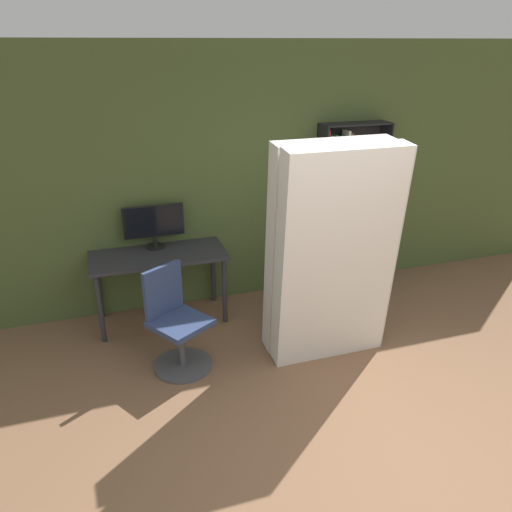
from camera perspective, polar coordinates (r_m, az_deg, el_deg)
ground_plane at (r=3.69m, az=16.67°, el=-24.35°), size 16.00×16.00×0.00m
wall_back at (r=5.37m, az=0.38°, el=9.09°), size 8.00×0.06×2.70m
desk at (r=5.06m, az=-11.04°, el=-0.82°), size 1.33×0.61×0.74m
monitor at (r=5.10m, az=-11.61°, el=3.65°), size 0.61×0.19×0.45m
office_chair at (r=4.44m, az=-9.07°, el=-8.18°), size 0.60×0.60×0.92m
bookshelf at (r=5.72m, az=9.66°, el=5.46°), size 0.77×0.26×1.88m
mattress_near at (r=4.27m, az=9.27°, el=-0.33°), size 1.05×0.38×1.95m
mattress_far at (r=4.47m, az=7.93°, el=0.81°), size 1.05×0.36×1.95m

